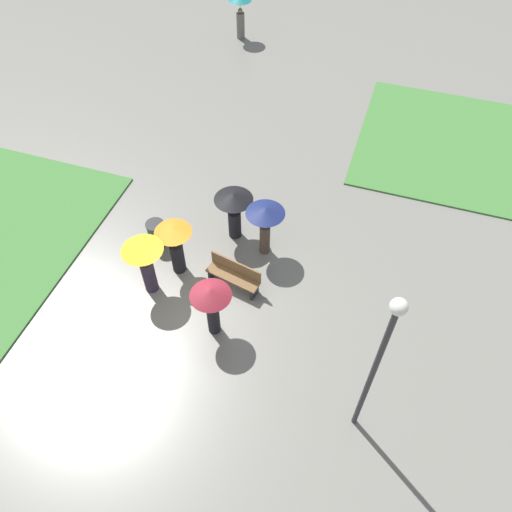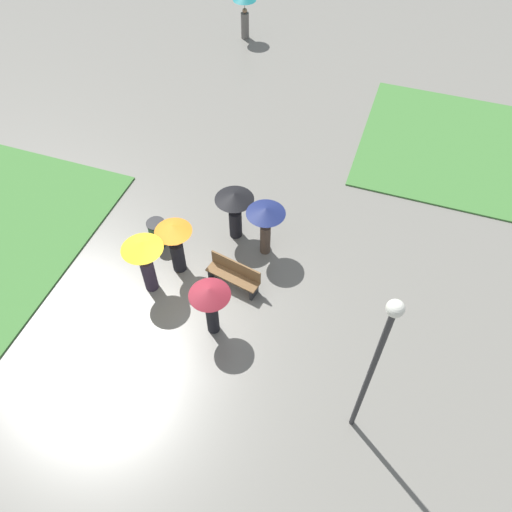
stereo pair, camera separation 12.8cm
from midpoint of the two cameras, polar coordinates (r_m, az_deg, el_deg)
The scene contains 11 objects.
ground_plane at distance 14.16m, azimuth -6.79°, elevation -5.50°, with size 90.00×90.00×0.00m, color slate.
lawn_patch_far at distance 20.34m, azimuth 22.31°, elevation 11.48°, with size 7.49×6.74×0.06m.
park_bench at distance 14.12m, azimuth -2.77°, elevation -2.11°, with size 1.65×0.73×0.90m.
lamp_post at distance 9.88m, azimuth 13.52°, elevation -11.14°, with size 0.32×0.32×5.02m.
trash_bin at distance 15.43m, azimuth -11.50°, elevation 2.50°, with size 0.57×0.57×0.88m.
crowd_person_orange at distance 14.03m, azimuth -9.54°, elevation 1.75°, with size 1.04×1.04×1.86m.
crowd_person_yellow at distance 13.63m, azimuth -12.94°, elevation -0.10°, with size 1.13×1.13×1.95m.
crowd_person_navy at distance 14.25m, azimuth 0.80°, elevation 4.16°, with size 1.13×1.13×1.83m.
crowd_person_black at distance 14.81m, azimuth -2.79°, elevation 5.71°, with size 1.16×1.16×1.75m.
crowd_person_maroon at distance 12.55m, azimuth -5.42°, elevation -5.11°, with size 1.06×1.06×1.83m.
lone_walker_far_path at distance 25.36m, azimuth -1.98°, elevation 26.41°, with size 1.05×1.05×1.98m.
Camera 1 is at (4.00, -6.99, 11.65)m, focal length 35.00 mm.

